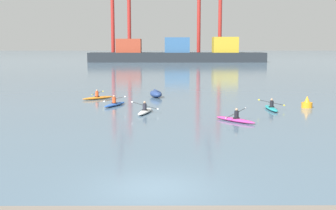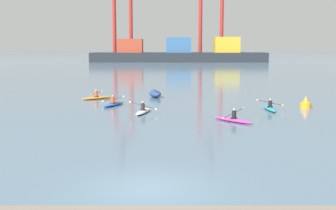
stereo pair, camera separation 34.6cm
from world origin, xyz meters
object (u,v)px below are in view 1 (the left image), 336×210
at_px(capsized_dinghy, 156,94).
at_px(kayak_white, 145,111).
at_px(gantry_crane_west_mid, 210,5).
at_px(kayak_magenta, 235,119).
at_px(kayak_teal, 271,108).
at_px(kayak_blue, 115,104).
at_px(kayak_orange, 98,97).
at_px(gantry_crane_west, 121,7).
at_px(channel_buoy, 307,103).
at_px(container_barge, 178,53).

bearing_deg(capsized_dinghy, kayak_white, -93.39).
bearing_deg(capsized_dinghy, gantry_crane_west_mid, 81.41).
xyz_separation_m(kayak_magenta, kayak_teal, (3.78, 5.51, 0.00)).
bearing_deg(kayak_blue, kayak_orange, 114.41).
distance_m(gantry_crane_west_mid, kayak_blue, 110.87).
bearing_deg(gantry_crane_west, capsized_dinghy, -82.41).
relative_size(capsized_dinghy, kayak_blue, 0.83).
height_order(capsized_dinghy, kayak_magenta, kayak_magenta).
xyz_separation_m(capsized_dinghy, channel_buoy, (12.85, -7.54, 0.01)).
relative_size(kayak_magenta, kayak_white, 0.86).
bearing_deg(kayak_blue, capsized_dinghy, 61.73).
xyz_separation_m(capsized_dinghy, kayak_white, (-0.62, -10.50, -0.18)).
xyz_separation_m(container_barge, kayak_magenta, (1.03, -107.29, -2.45)).
xyz_separation_m(kayak_blue, kayak_orange, (-2.19, 4.82, -0.00)).
xyz_separation_m(container_barge, kayak_teal, (4.81, -101.78, -2.45)).
height_order(container_barge, kayak_orange, container_barge).
relative_size(kayak_orange, kayak_teal, 0.88).
distance_m(gantry_crane_west, kayak_white, 113.53).
height_order(channel_buoy, kayak_teal, channel_buoy).
distance_m(container_barge, kayak_white, 103.62).
relative_size(kayak_blue, kayak_orange, 1.12).
bearing_deg(kayak_blue, gantry_crane_west_mid, 80.13).
xyz_separation_m(container_barge, gantry_crane_west, (-18.20, 8.03, 14.77)).
xyz_separation_m(gantry_crane_west_mid, kayak_white, (-15.95, -111.93, -17.88)).
distance_m(channel_buoy, kayak_blue, 16.32).
bearing_deg(kayak_magenta, kayak_blue, 139.09).
relative_size(capsized_dinghy, kayak_teal, 0.82).
height_order(capsized_dinghy, kayak_orange, kayak_orange).
bearing_deg(kayak_magenta, kayak_teal, 55.51).
distance_m(container_barge, kayak_magenta, 107.32).
height_order(gantry_crane_west, kayak_orange, gantry_crane_west).
relative_size(channel_buoy, kayak_teal, 0.29).
bearing_deg(container_barge, gantry_crane_west, 156.20).
distance_m(container_barge, capsized_dinghy, 93.10).
height_order(container_barge, capsized_dinghy, container_barge).
height_order(kayak_blue, kayak_orange, same).
relative_size(gantry_crane_west_mid, channel_buoy, 34.51).
xyz_separation_m(container_barge, capsized_dinghy, (-4.74, -92.95, -2.27)).
distance_m(gantry_crane_west_mid, capsized_dinghy, 104.09).
bearing_deg(kayak_orange, kayak_white, -60.84).
relative_size(capsized_dinghy, kayak_white, 0.81).
distance_m(gantry_crane_west_mid, kayak_white, 114.46).
relative_size(kayak_blue, kayak_teal, 0.99).
height_order(gantry_crane_west, kayak_blue, gantry_crane_west).
bearing_deg(kayak_teal, channel_buoy, 21.33).
xyz_separation_m(kayak_orange, kayak_white, (4.99, -8.94, 0.00)).
height_order(gantry_crane_west, capsized_dinghy, gantry_crane_west).
xyz_separation_m(container_barge, kayak_orange, (-10.35, -94.51, -2.45)).
height_order(container_barge, gantry_crane_west, gantry_crane_west).
bearing_deg(kayak_orange, channel_buoy, -17.97).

